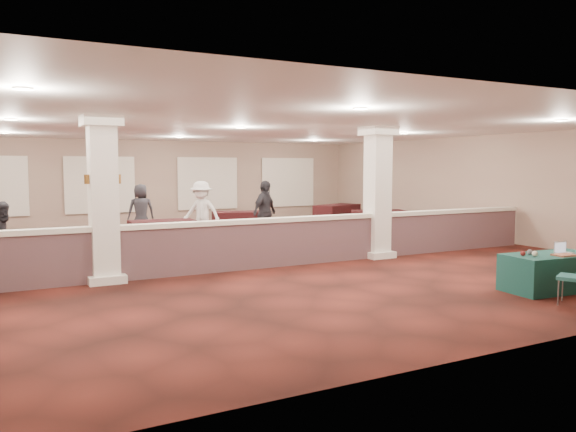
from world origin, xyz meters
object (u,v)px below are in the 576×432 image
far_table_front_right (380,221)px  far_table_back_center (239,222)px  far_table_back_right (337,214)px  near_table (551,272)px  far_table_front_center (162,233)px  attendee_b (202,212)px  attendee_a (5,238)px  attendee_d (141,211)px  attendee_c (265,213)px

far_table_front_right → far_table_back_center: far_table_front_right is taller
far_table_back_right → near_table: bearing=-104.3°
near_table → far_table_front_center: (-4.66, 9.03, 0.03)m
attendee_b → attendee_a: bearing=-107.3°
near_table → attendee_b: attendee_b is taller
near_table → attendee_d: 12.25m
far_table_back_right → attendee_d: (-7.72, -0.48, 0.47)m
near_table → far_table_front_right: (3.00, 9.03, 0.03)m
near_table → attendee_d: (-4.72, 11.29, 0.52)m
far_table_back_right → attendee_b: attendee_b is taller
attendee_b → attendee_c: attendee_c is taller
attendee_a → attendee_c: attendee_c is taller
near_table → attendee_b: 9.69m
far_table_back_center → attendee_b: attendee_b is taller
far_table_back_center → attendee_a: size_ratio=1.17×
far_table_front_center → attendee_a: 4.93m
far_table_front_right → far_table_back_center: bearing=157.4°
attendee_a → attendee_d: (3.98, 5.07, 0.09)m
attendee_c → far_table_front_center: bearing=122.6°
near_table → attendee_d: size_ratio=1.02×
far_table_front_right → attendee_a: size_ratio=1.18×
far_table_front_center → attendee_b: size_ratio=0.99×
far_table_back_center → far_table_back_right: bearing=11.0°
far_table_front_right → attendee_a: 12.03m
attendee_b → near_table: bearing=-24.4°
far_table_back_center → attendee_b: (-1.98, -1.88, 0.55)m
near_table → attendee_c: bearing=109.2°
far_table_front_center → far_table_back_center: bearing=30.7°
far_table_front_right → far_table_back_right: far_table_back_right is taller
near_table → far_table_back_center: 11.00m
far_table_back_right → attendee_c: (-5.00, -3.95, 0.54)m
far_table_front_right → attendee_d: attendee_d is taller
far_table_front_right → far_table_front_center: bearing=180.0°
far_table_front_center → attendee_d: (-0.05, 2.27, 0.49)m
far_table_back_center → attendee_c: (-0.50, -3.07, 0.56)m
attendee_d → far_table_back_right: bearing=-173.3°
near_table → far_table_front_right: size_ratio=0.96×
far_table_front_center → attendee_d: 2.32m
far_table_front_center → attendee_a: size_ratio=1.17×
far_table_back_center → attendee_c: size_ratio=0.97×
far_table_back_right → attendee_c: attendee_c is taller
far_table_back_center → far_table_back_right: size_ratio=0.94×
near_table → far_table_front_right: bearing=76.4°
near_table → far_table_back_center: (-1.50, 10.90, 0.03)m
near_table → attendee_c: size_ratio=0.94×
attendee_a → far_table_front_center: bearing=-5.0°
near_table → far_table_back_center: far_table_back_center is taller
near_table → far_table_front_right: far_table_front_right is taller
near_table → attendee_d: attendee_d is taller
far_table_front_right → near_table: bearing=-108.4°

